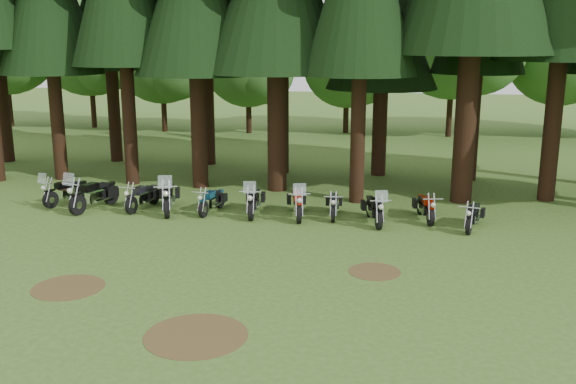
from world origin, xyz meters
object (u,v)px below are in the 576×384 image
motorcycle_6 (297,204)px  motorcycle_8 (374,210)px  motorcycle_0 (66,192)px  motorcycle_7 (334,205)px  motorcycle_5 (254,201)px  motorcycle_1 (94,195)px  motorcycle_2 (143,197)px  motorcycle_3 (168,197)px  motorcycle_4 (212,201)px  motorcycle_10 (473,217)px  motorcycle_9 (425,208)px

motorcycle_6 → motorcycle_8: size_ratio=1.05×
motorcycle_8 → motorcycle_0: bearing=162.8°
motorcycle_7 → motorcycle_8: (1.43, -0.58, 0.06)m
motorcycle_5 → motorcycle_8: 4.25m
motorcycle_1 → motorcycle_2: size_ratio=1.18×
motorcycle_6 → motorcycle_8: 2.68m
motorcycle_3 → motorcycle_7: (5.91, 0.42, -0.12)m
motorcycle_4 → motorcycle_8: bearing=5.3°
motorcycle_2 → motorcycle_10: motorcycle_2 is taller
motorcycle_0 → motorcycle_9: 13.23m
motorcycle_5 → motorcycle_10: 7.46m
motorcycle_0 → motorcycle_2: 3.11m
motorcycle_8 → motorcycle_9: size_ratio=1.08×
motorcycle_4 → motorcycle_6: bearing=7.5°
motorcycle_0 → motorcycle_8: motorcycle_8 is taller
motorcycle_7 → motorcycle_10: bearing=-13.3°
motorcycle_4 → motorcycle_2: bearing=-171.6°
motorcycle_7 → motorcycle_8: 1.55m
motorcycle_4 → motorcycle_10: size_ratio=1.00×
motorcycle_2 → motorcycle_5: size_ratio=0.91×
motorcycle_2 → motorcycle_3: size_ratio=0.85×
motorcycle_2 → motorcycle_1: bearing=-157.2°
motorcycle_1 → motorcycle_5: 5.89m
motorcycle_6 → motorcycle_9: size_ratio=1.13×
motorcycle_2 → motorcycle_4: 2.63m
motorcycle_2 → motorcycle_6: motorcycle_6 is taller
motorcycle_4 → motorcycle_9: 7.50m
motorcycle_0 → motorcycle_6: 8.85m
motorcycle_0 → motorcycle_5: motorcycle_5 is taller
motorcycle_2 → motorcycle_9: size_ratio=1.04×
motorcycle_5 → motorcycle_9: 5.96m
motorcycle_3 → motorcycle_6: (4.68, 0.13, -0.05)m
motorcycle_4 → motorcycle_9: size_ratio=0.96×
motorcycle_7 → motorcycle_2: bearing=176.5°
motorcycle_0 → motorcycle_3: 4.19m
motorcycle_4 → motorcycle_8: size_ratio=0.90×
motorcycle_2 → motorcycle_3: (1.07, -0.22, 0.09)m
motorcycle_6 → motorcycle_10: bearing=-16.9°
motorcycle_5 → motorcycle_7: motorcycle_5 is taller
motorcycle_4 → motorcycle_7: bearing=11.7°
motorcycle_1 → motorcycle_10: motorcycle_1 is taller
motorcycle_1 → motorcycle_8: bearing=15.9°
motorcycle_8 → motorcycle_6: bearing=159.4°
motorcycle_0 → motorcycle_2: bearing=18.1°
motorcycle_9 → motorcycle_2: bearing=169.7°
motorcycle_4 → motorcycle_0: bearing=-173.0°
motorcycle_6 → motorcycle_2: bearing=165.9°
motorcycle_9 → motorcycle_4: bearing=170.5°
motorcycle_6 → motorcycle_9: 4.40m
motorcycle_7 → motorcycle_9: bearing=-2.9°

